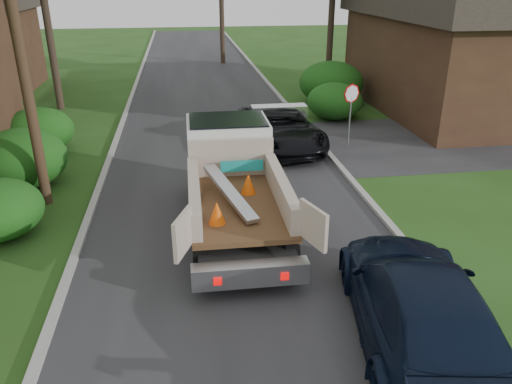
{
  "coord_description": "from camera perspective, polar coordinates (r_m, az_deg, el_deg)",
  "views": [
    {
      "loc": [
        -1.3,
        -9.43,
        6.31
      ],
      "look_at": [
        0.43,
        2.15,
        1.2
      ],
      "focal_mm": 35.0,
      "sensor_mm": 36.0,
      "label": 1
    }
  ],
  "objects": [
    {
      "name": "road",
      "position": [
        20.47,
        -4.47,
        5.56
      ],
      "size": [
        8.0,
        90.0,
        0.02
      ],
      "primitive_type": "cube",
      "color": "#28282B",
      "rests_on": "ground"
    },
    {
      "name": "ground",
      "position": [
        11.42,
        -0.57,
        -9.97
      ],
      "size": [
        120.0,
        120.0,
        0.0
      ],
      "primitive_type": "plane",
      "color": "#234413",
      "rests_on": "ground"
    },
    {
      "name": "side_street",
      "position": [
        23.58,
        26.38,
        5.59
      ],
      "size": [
        16.0,
        7.0,
        0.02
      ],
      "primitive_type": "cube",
      "color": "#28282B",
      "rests_on": "ground"
    },
    {
      "name": "black_pickup",
      "position": [
        19.84,
        2.82,
        7.33
      ],
      "size": [
        3.06,
        5.77,
        1.54
      ],
      "primitive_type": "imported",
      "rotation": [
        0.0,
        0.0,
        0.09
      ],
      "color": "black",
      "rests_on": "ground"
    },
    {
      "name": "house_right",
      "position": [
        27.63,
        23.61,
        15.16
      ],
      "size": [
        9.72,
        12.96,
        6.2
      ],
      "rotation": [
        0.0,
        0.0,
        1.57
      ],
      "color": "#3C2418",
      "rests_on": "ground"
    },
    {
      "name": "hedge_left_c",
      "position": [
        20.92,
        -23.57,
        6.47
      ],
      "size": [
        2.6,
        2.6,
        1.7
      ],
      "primitive_type": "ellipsoid",
      "color": "#154810",
      "rests_on": "ground"
    },
    {
      "name": "navy_suv",
      "position": [
        9.72,
        18.17,
        -12.17
      ],
      "size": [
        3.25,
        6.0,
        1.65
      ],
      "primitive_type": "imported",
      "rotation": [
        0.0,
        0.0,
        2.97
      ],
      "color": "black",
      "rests_on": "ground"
    },
    {
      "name": "hedge_right_b",
      "position": [
        27.1,
        8.59,
        12.25
      ],
      "size": [
        3.38,
        3.38,
        2.21
      ],
      "primitive_type": "ellipsoid",
      "color": "#154810",
      "rests_on": "ground"
    },
    {
      "name": "hedge_right_a",
      "position": [
        24.15,
        8.97,
        10.23
      ],
      "size": [
        2.6,
        2.6,
        1.7
      ],
      "primitive_type": "ellipsoid",
      "color": "#154810",
      "rests_on": "ground"
    },
    {
      "name": "stop_sign",
      "position": [
        20.06,
        10.8,
        10.1
      ],
      "size": [
        0.71,
        0.32,
        2.48
      ],
      "color": "slate",
      "rests_on": "ground"
    },
    {
      "name": "flatbed_truck",
      "position": [
        13.82,
        -2.79,
        2.52
      ],
      "size": [
        3.08,
        6.59,
        2.49
      ],
      "rotation": [
        0.0,
        0.0,
        -0.01
      ],
      "color": "black",
      "rests_on": "ground"
    },
    {
      "name": "curb_left",
      "position": [
        20.6,
        -15.96,
        4.99
      ],
      "size": [
        0.2,
        90.0,
        0.12
      ],
      "primitive_type": "cube",
      "color": "#9E9E99",
      "rests_on": "ground"
    },
    {
      "name": "curb_right",
      "position": [
        21.11,
        6.75,
        6.19
      ],
      "size": [
        0.2,
        90.0,
        0.12
      ],
      "primitive_type": "cube",
      "color": "#9E9E99",
      "rests_on": "ground"
    },
    {
      "name": "utility_pole",
      "position": [
        15.05,
        -25.82,
        17.04
      ],
      "size": [
        2.42,
        1.25,
        10.0
      ],
      "color": "#382619",
      "rests_on": "ground"
    },
    {
      "name": "hedge_left_b",
      "position": [
        17.6,
        -25.27,
        3.48
      ],
      "size": [
        2.86,
        2.86,
        1.87
      ],
      "primitive_type": "ellipsoid",
      "color": "#154810",
      "rests_on": "ground"
    }
  ]
}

